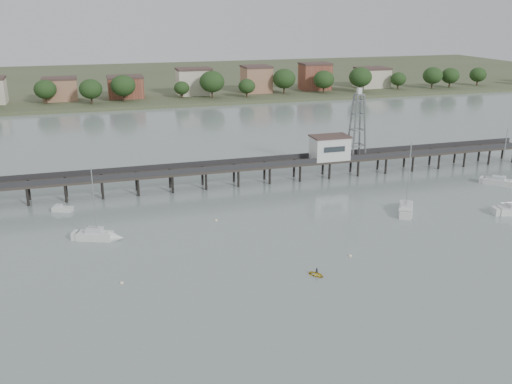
# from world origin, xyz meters

# --- Properties ---
(ground_plane) EXTENTS (500.00, 500.00, 0.00)m
(ground_plane) POSITION_xyz_m (0.00, 0.00, 0.00)
(ground_plane) COLOR gray
(ground_plane) RESTS_ON ground
(pier) EXTENTS (150.00, 5.00, 5.50)m
(pier) POSITION_xyz_m (0.00, 60.00, 3.79)
(pier) COLOR #2D2823
(pier) RESTS_ON ground
(pier_building) EXTENTS (8.40, 5.40, 5.30)m
(pier_building) POSITION_xyz_m (25.00, 60.00, 6.67)
(pier_building) COLOR silver
(pier_building) RESTS_ON ground
(lattice_tower) EXTENTS (3.20, 3.20, 15.50)m
(lattice_tower) POSITION_xyz_m (31.50, 60.00, 11.10)
(lattice_tower) COLOR slate
(lattice_tower) RESTS_ON ground
(sailboat_b) EXTENTS (8.02, 4.95, 12.83)m
(sailboat_b) POSITION_xyz_m (-25.40, 36.82, 0.64)
(sailboat_b) COLOR silver
(sailboat_b) RESTS_ON ground
(sailboat_c) EXTENTS (6.60, 8.46, 13.93)m
(sailboat_c) POSITION_xyz_m (29.83, 35.10, 0.64)
(sailboat_c) COLOR silver
(sailboat_c) RESTS_ON ground
(sailboat_e) EXTENTS (6.83, 7.41, 12.96)m
(sailboat_e) POSITION_xyz_m (57.91, 42.55, 0.64)
(sailboat_e) COLOR silver
(sailboat_e) RESTS_ON ground
(white_tender) EXTENTS (3.99, 2.81, 1.43)m
(white_tender) POSITION_xyz_m (-32.00, 53.06, 0.44)
(white_tender) COLOR silver
(white_tender) RESTS_ON ground
(yellow_dinghy) EXTENTS (1.70, 1.29, 2.36)m
(yellow_dinghy) POSITION_xyz_m (3.30, 14.59, 0.00)
(yellow_dinghy) COLOR yellow
(yellow_dinghy) RESTS_ON ground
(dinghy_occupant) EXTENTS (0.71, 1.03, 0.23)m
(dinghy_occupant) POSITION_xyz_m (3.30, 14.59, 0.00)
(dinghy_occupant) COLOR black
(dinghy_occupant) RESTS_ON ground
(mooring_buoys) EXTENTS (91.44, 21.27, 0.39)m
(mooring_buoys) POSITION_xyz_m (3.22, 29.02, 0.08)
(mooring_buoys) COLOR #F8ECC1
(mooring_buoys) RESTS_ON ground
(far_shore) EXTENTS (500.00, 170.00, 10.40)m
(far_shore) POSITION_xyz_m (0.36, 239.58, 0.95)
(far_shore) COLOR #475133
(far_shore) RESTS_ON ground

